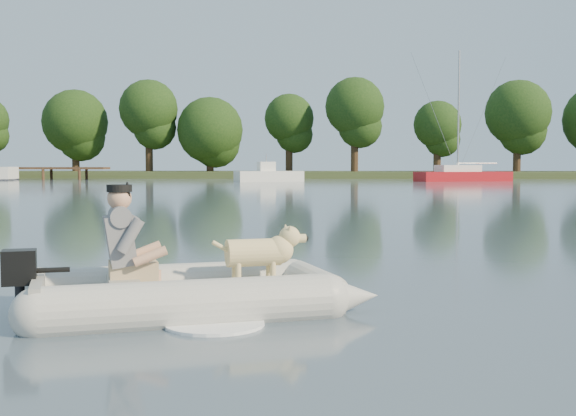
# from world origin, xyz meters

# --- Properties ---
(water) EXTENTS (160.00, 160.00, 0.00)m
(water) POSITION_xyz_m (0.00, 0.00, 0.00)
(water) COLOR slate
(water) RESTS_ON ground
(shore_bank) EXTENTS (160.00, 12.00, 0.70)m
(shore_bank) POSITION_xyz_m (0.00, 62.00, 0.25)
(shore_bank) COLOR #47512D
(shore_bank) RESTS_ON water
(dock) EXTENTS (18.00, 2.00, 1.04)m
(dock) POSITION_xyz_m (-26.00, 52.00, 0.52)
(dock) COLOR #4C331E
(dock) RESTS_ON water
(treeline) EXTENTS (71.02, 7.35, 9.27)m
(treeline) POSITION_xyz_m (-3.71, 61.11, 5.48)
(treeline) COLOR #332316
(treeline) RESTS_ON shore_bank
(dinghy) EXTENTS (5.11, 4.56, 1.20)m
(dinghy) POSITION_xyz_m (-0.30, -0.45, 0.50)
(dinghy) COLOR #A9A8A3
(dinghy) RESTS_ON water
(man) EXTENTS (0.76, 0.71, 0.92)m
(man) POSITION_xyz_m (-0.88, -0.61, 0.66)
(man) COLOR slate
(man) RESTS_ON dinghy
(dog) EXTENTS (0.85, 0.53, 0.53)m
(dog) POSITION_xyz_m (0.21, -0.23, 0.44)
(dog) COLOR tan
(dog) RESTS_ON dinghy
(outboard_motor) EXTENTS (0.42, 0.35, 0.67)m
(outboard_motor) POSITION_xyz_m (-1.64, -0.93, 0.27)
(outboard_motor) COLOR black
(outboard_motor) RESTS_ON dinghy
(motorboat) EXTENTS (5.41, 3.69, 2.14)m
(motorboat) POSITION_xyz_m (-3.16, 46.07, 0.97)
(motorboat) COLOR white
(motorboat) RESTS_ON water
(sailboat) EXTENTS (7.50, 4.36, 9.88)m
(sailboat) POSITION_xyz_m (11.25, 48.09, 0.43)
(sailboat) COLOR #A41218
(sailboat) RESTS_ON water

